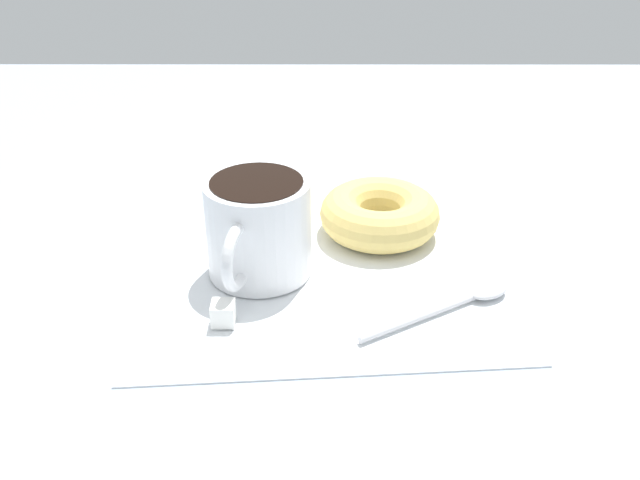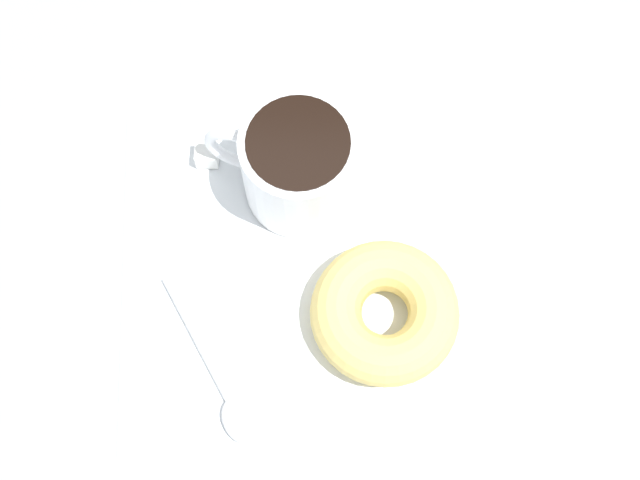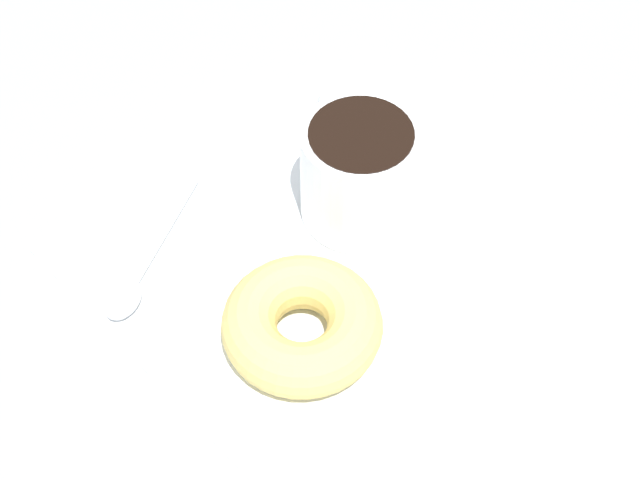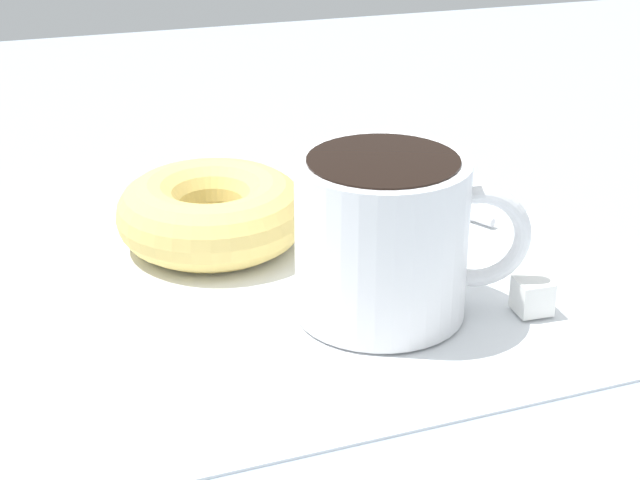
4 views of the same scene
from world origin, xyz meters
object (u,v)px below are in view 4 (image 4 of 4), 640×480
(donut, at_px, (212,212))
(spoon, at_px, (364,178))
(sugar_cube, at_px, (532,296))
(coffee_cup, at_px, (385,235))

(donut, height_order, spoon, donut)
(donut, relative_size, sugar_cube, 6.28)
(coffee_cup, distance_m, spoon, 0.18)
(donut, relative_size, spoon, 0.86)
(donut, bearing_deg, coffee_cup, 32.80)
(spoon, xyz_separation_m, sugar_cube, (0.19, 0.03, 0.01))
(sugar_cube, bearing_deg, coffee_cup, -106.70)
(coffee_cup, bearing_deg, donut, -147.20)
(donut, distance_m, spoon, 0.13)
(donut, xyz_separation_m, spoon, (-0.06, 0.12, -0.02))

